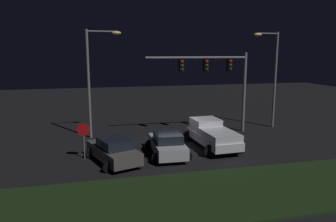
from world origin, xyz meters
name	(u,v)px	position (x,y,z in m)	size (l,w,h in m)	color
ground_plane	(178,144)	(0.00, 0.00, 0.00)	(80.00, 80.00, 0.00)	black
grass_median	(226,193)	(0.00, -8.46, 0.05)	(23.89, 5.59, 0.10)	black
pickup_truck	(211,133)	(2.13, -1.08, 1.00)	(3.06, 5.50, 1.80)	silver
car_sedan	(114,150)	(-4.72, -2.78, 0.74)	(3.34, 4.74, 1.51)	#514C47
car_sedan_far	(167,144)	(-1.30, -2.24, 0.74)	(2.61, 4.48, 1.51)	#B7B7BC
traffic_signal_gantry	(217,73)	(3.95, 2.60, 4.90)	(8.32, 0.56, 6.50)	slate
street_lamp_left	(95,71)	(-5.49, 3.43, 5.15)	(2.62, 0.44, 8.18)	slate
street_lamp_right	(271,69)	(9.22, 3.38, 5.13)	(2.30, 0.44, 8.20)	slate
stop_sign	(84,134)	(-6.44, -1.69, 1.56)	(0.76, 0.08, 2.23)	slate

